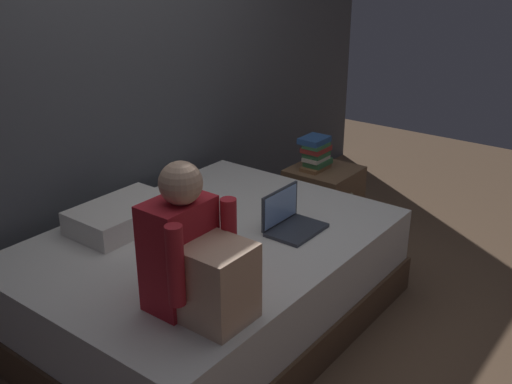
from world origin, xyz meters
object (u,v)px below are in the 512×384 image
object	(u,v)px
bed	(209,279)
nightstand	(323,203)
pillow	(123,215)
book_stack	(316,153)
laptop	(290,220)
person_sitting	(195,257)

from	to	relation	value
bed	nightstand	distance (m)	1.30
pillow	book_stack	distance (m)	1.49
laptop	book_stack	bearing A→B (deg)	24.18
person_sitting	laptop	world-z (taller)	person_sitting
nightstand	book_stack	size ratio (longest dim) A/B	2.28
person_sitting	pillow	world-z (taller)	person_sitting
pillow	book_stack	world-z (taller)	book_stack
pillow	book_stack	size ratio (longest dim) A/B	2.45
book_stack	person_sitting	bearing A→B (deg)	-163.39
bed	person_sitting	world-z (taller)	person_sitting
bed	pillow	bearing A→B (deg)	112.83
person_sitting	book_stack	bearing A→B (deg)	16.61
nightstand	laptop	world-z (taller)	laptop
nightstand	person_sitting	world-z (taller)	person_sitting
bed	book_stack	bearing A→B (deg)	5.03
nightstand	book_stack	xyz separation A→B (m)	(-0.04, 0.05, 0.38)
person_sitting	bed	bearing A→B (deg)	38.07
person_sitting	pillow	xyz separation A→B (m)	(0.36, 0.88, -0.19)
bed	laptop	xyz separation A→B (m)	(0.33, -0.30, 0.32)
bed	book_stack	size ratio (longest dim) A/B	8.75
person_sitting	book_stack	world-z (taller)	person_sitting
bed	pillow	xyz separation A→B (m)	(-0.19, 0.45, 0.33)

